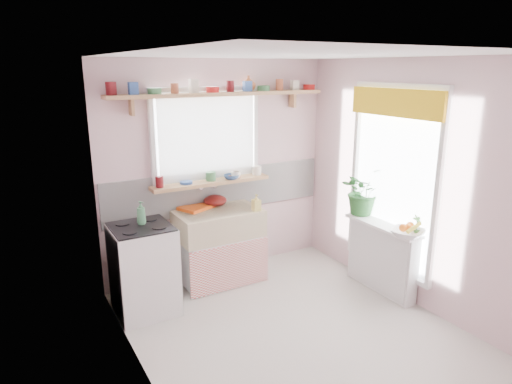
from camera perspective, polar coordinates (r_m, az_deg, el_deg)
room at (r=5.02m, az=5.73°, el=3.40°), size 3.20×3.20×3.20m
sink_unit at (r=5.26m, az=-4.59°, el=-6.71°), size 0.95×0.65×1.11m
cooker at (r=4.74m, az=-13.86°, el=-9.33°), size 0.58×0.58×0.93m
radiator_ledge at (r=5.24m, az=15.45°, el=-7.77°), size 0.22×0.95×0.78m
windowsill at (r=5.21m, az=-5.64°, el=1.22°), size 1.40×0.22×0.04m
pine_shelf at (r=5.11m, az=-4.32°, el=12.12°), size 2.52×0.24×0.04m
shelf_crockery at (r=5.09m, az=-4.78°, el=12.93°), size 2.47×0.11×0.12m
sill_crockery at (r=5.19m, az=-5.66°, el=2.04°), size 1.35×0.11×0.12m
dish_tray at (r=5.23m, az=-7.46°, el=-1.87°), size 0.44×0.40×0.04m
colander at (r=5.30m, az=-5.12°, el=-1.06°), size 0.34×0.34×0.12m
jade_plant at (r=5.32m, az=13.15°, el=0.17°), size 0.60×0.56×0.55m
fruit_bowl at (r=4.78m, az=18.44°, el=-4.92°), size 0.42×0.42×0.08m
herb_pot at (r=4.84m, az=19.46°, el=-3.91°), size 0.12×0.08×0.21m
soap_bottle_sink at (r=5.09m, az=0.03°, el=-1.31°), size 0.09×0.09×0.19m
sill_cup at (r=5.26m, az=-2.53°, el=2.13°), size 0.13×0.13×0.09m
sill_bowl at (r=5.24m, az=-3.09°, el=1.89°), size 0.18×0.18×0.05m
shelf_vase at (r=5.33m, az=-0.93°, el=13.43°), size 0.20×0.20×0.17m
cooker_bottle at (r=4.59m, az=-14.18°, el=-2.54°), size 0.12×0.12×0.23m
fruit at (r=4.76m, az=18.49°, el=-4.18°), size 0.20×0.14×0.10m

